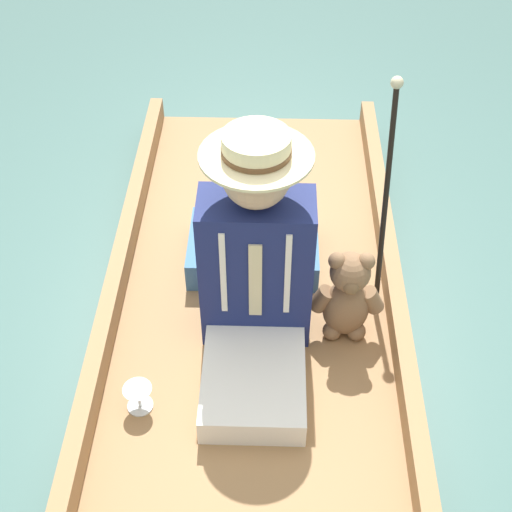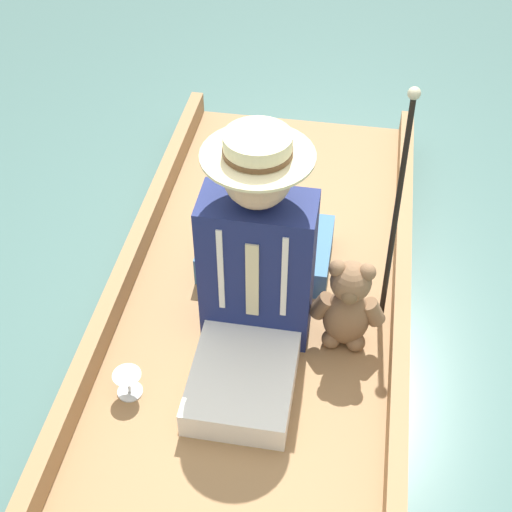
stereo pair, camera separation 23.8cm
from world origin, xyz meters
TOP-DOWN VIEW (x-y plane):
  - ground_plane at (0.00, 0.00)m, footprint 16.00×16.00m
  - punt_boat at (0.00, 0.00)m, footprint 1.13×2.84m
  - seat_cushion at (0.01, -0.36)m, footprint 0.52×0.36m
  - seated_person at (-0.01, 0.05)m, footprint 0.39×0.69m
  - teddy_bear at (-0.34, 0.00)m, footprint 0.27×0.16m
  - wine_glass at (0.37, 0.36)m, footprint 0.10×0.10m
  - walking_cane at (-0.47, -0.26)m, footprint 0.04×0.29m

SIDE VIEW (x-z plane):
  - ground_plane at x=0.00m, z-range 0.00..0.00m
  - punt_boat at x=0.00m, z-range -0.04..0.17m
  - seat_cushion at x=0.01m, z-range 0.10..0.23m
  - wine_glass at x=0.37m, z-range 0.12..0.22m
  - teddy_bear at x=-0.34m, z-range 0.09..0.48m
  - seated_person at x=-0.01m, z-range 0.01..0.87m
  - walking_cane at x=-0.47m, z-range 0.17..1.03m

